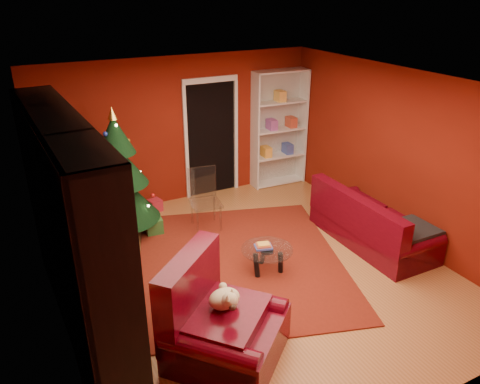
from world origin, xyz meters
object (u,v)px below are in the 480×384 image
rug (240,262)px  dog (224,299)px  christmas_tree (119,175)px  gift_box_green (154,226)px  sofa (374,217)px  armchair (227,320)px  white_bookshelf (279,129)px  acrylic_chair (206,203)px  gift_box_red (155,205)px  coffee_table (267,260)px  media_unit (73,230)px  gift_box_teal (92,234)px

rug → dog: (-0.96, -1.50, 0.69)m
christmas_tree → gift_box_green: bearing=-30.2°
christmas_tree → sofa: size_ratio=1.03×
christmas_tree → armchair: christmas_tree is taller
white_bookshelf → acrylic_chair: size_ratio=2.52×
gift_box_red → coffee_table: bearing=-72.7°
dog → sofa: size_ratio=0.20×
media_unit → armchair: media_unit is taller
white_bookshelf → sofa: 2.78m
armchair → dog: bearing=45.0°
rug → gift_box_teal: 2.38m
sofa → christmas_tree: bearing=58.4°
gift_box_red → acrylic_chair: (0.55, -1.02, 0.35)m
christmas_tree → sofa: (3.33, -2.05, -0.57)m
gift_box_red → sofa: bearing=-44.2°
christmas_tree → coffee_table: christmas_tree is taller
gift_box_green → sofa: size_ratio=0.13×
media_unit → dog: (1.26, -1.15, -0.56)m
armchair → dog: size_ratio=2.99×
gift_box_red → acrylic_chair: size_ratio=0.23×
sofa → coffee_table: size_ratio=2.82×
gift_box_green → gift_box_red: bearing=71.3°
gift_box_green → gift_box_red: 0.82m
rug → armchair: 1.90m
white_bookshelf → coffee_table: size_ratio=3.21×
media_unit → gift_box_teal: size_ratio=12.26×
media_unit → sofa: (4.29, -0.04, -0.82)m
rug → armchair: size_ratio=2.78×
white_bookshelf → media_unit: bearing=-145.3°
white_bookshelf → coffee_table: 3.35m
rug → gift_box_teal: gift_box_teal is taller
christmas_tree → sofa: 3.95m
media_unit → sofa: media_unit is taller
gift_box_green → armchair: size_ratio=0.22×
rug → sofa: (2.08, -0.39, 0.42)m
gift_box_green → white_bookshelf: bearing=17.4°
gift_box_teal → sofa: sofa is taller
media_unit → gift_box_green: (1.38, 1.76, -1.12)m
gift_box_red → coffee_table: coffee_table is taller
armchair → sofa: bearing=-20.3°
armchair → gift_box_teal: bearing=62.9°
gift_box_green → christmas_tree: bearing=149.8°
gift_box_teal → christmas_tree: bearing=7.8°
gift_box_green → acrylic_chair: 0.91m
christmas_tree → gift_box_red: bearing=38.4°
gift_box_green → dog: size_ratio=0.64×
rug → christmas_tree: christmas_tree is taller
dog → media_unit: bearing=95.9°
gift_box_teal → white_bookshelf: 3.98m
christmas_tree → armchair: 3.29m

